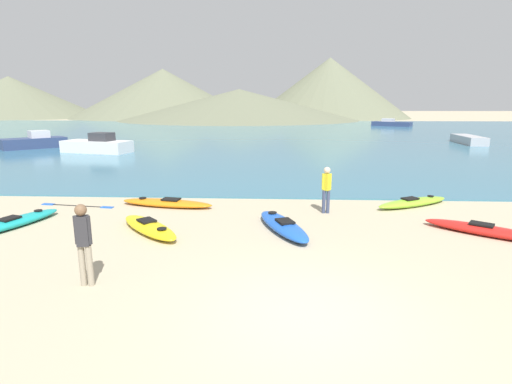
{
  "coord_description": "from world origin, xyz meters",
  "views": [
    {
      "loc": [
        -0.6,
        -6.37,
        3.59
      ],
      "look_at": [
        -1.28,
        7.53,
        0.5
      ],
      "focal_mm": 28.0,
      "sensor_mm": 36.0,
      "label": 1
    }
  ],
  "objects_px": {
    "person_near_foreground": "(84,240)",
    "moored_boat_0": "(468,140)",
    "kayak_on_sand_1": "(283,225)",
    "kayak_on_sand_4": "(149,227)",
    "moored_boat_1": "(391,123)",
    "moored_boat_2": "(97,145)",
    "loose_paddle": "(77,206)",
    "moored_boat_3": "(34,142)",
    "kayak_on_sand_0": "(488,231)",
    "kayak_on_sand_3": "(413,202)",
    "kayak_on_sand_5": "(14,222)",
    "person_near_waterline": "(326,187)",
    "kayak_on_sand_2": "(167,203)"
  },
  "relations": [
    {
      "from": "kayak_on_sand_3",
      "to": "loose_paddle",
      "type": "height_order",
      "value": "kayak_on_sand_3"
    },
    {
      "from": "loose_paddle",
      "to": "kayak_on_sand_3",
      "type": "bearing_deg",
      "value": 2.84
    },
    {
      "from": "moored_boat_0",
      "to": "kayak_on_sand_0",
      "type": "bearing_deg",
      "value": -113.69
    },
    {
      "from": "kayak_on_sand_1",
      "to": "kayak_on_sand_4",
      "type": "relative_size",
      "value": 1.19
    },
    {
      "from": "moored_boat_1",
      "to": "loose_paddle",
      "type": "distance_m",
      "value": 58.39
    },
    {
      "from": "moored_boat_0",
      "to": "moored_boat_2",
      "type": "xyz_separation_m",
      "value": [
        -30.56,
        -8.22,
        0.16
      ]
    },
    {
      "from": "kayak_on_sand_3",
      "to": "kayak_on_sand_5",
      "type": "height_order",
      "value": "kayak_on_sand_5"
    },
    {
      "from": "kayak_on_sand_4",
      "to": "loose_paddle",
      "type": "distance_m",
      "value": 4.46
    },
    {
      "from": "person_near_foreground",
      "to": "moored_boat_0",
      "type": "relative_size",
      "value": 0.32
    },
    {
      "from": "kayak_on_sand_0",
      "to": "kayak_on_sand_1",
      "type": "xyz_separation_m",
      "value": [
        -5.69,
        0.15,
        0.02
      ]
    },
    {
      "from": "kayak_on_sand_4",
      "to": "moored_boat_2",
      "type": "distance_m",
      "value": 20.51
    },
    {
      "from": "kayak_on_sand_1",
      "to": "person_near_foreground",
      "type": "bearing_deg",
      "value": -136.8
    },
    {
      "from": "kayak_on_sand_5",
      "to": "person_near_foreground",
      "type": "relative_size",
      "value": 1.86
    },
    {
      "from": "kayak_on_sand_4",
      "to": "moored_boat_3",
      "type": "relative_size",
      "value": 0.56
    },
    {
      "from": "moored_boat_1",
      "to": "moored_boat_2",
      "type": "height_order",
      "value": "moored_boat_2"
    },
    {
      "from": "person_near_waterline",
      "to": "moored_boat_0",
      "type": "distance_m",
      "value": 28.74
    },
    {
      "from": "kayak_on_sand_2",
      "to": "person_near_waterline",
      "type": "distance_m",
      "value": 5.64
    },
    {
      "from": "kayak_on_sand_0",
      "to": "moored_boat_3",
      "type": "distance_m",
      "value": 32.82
    },
    {
      "from": "kayak_on_sand_4",
      "to": "loose_paddle",
      "type": "bearing_deg",
      "value": 141.58
    },
    {
      "from": "moored_boat_0",
      "to": "moored_boat_1",
      "type": "distance_m",
      "value": 28.9
    },
    {
      "from": "kayak_on_sand_0",
      "to": "kayak_on_sand_3",
      "type": "bearing_deg",
      "value": 107.22
    },
    {
      "from": "person_near_waterline",
      "to": "kayak_on_sand_4",
      "type": "bearing_deg",
      "value": -156.56
    },
    {
      "from": "kayak_on_sand_2",
      "to": "loose_paddle",
      "type": "xyz_separation_m",
      "value": [
        -3.23,
        -0.11,
        -0.11
      ]
    },
    {
      "from": "person_near_waterline",
      "to": "moored_boat_1",
      "type": "relative_size",
      "value": 0.25
    },
    {
      "from": "kayak_on_sand_4",
      "to": "kayak_on_sand_2",
      "type": "bearing_deg",
      "value": 95.35
    },
    {
      "from": "person_near_waterline",
      "to": "moored_boat_0",
      "type": "relative_size",
      "value": 0.29
    },
    {
      "from": "kayak_on_sand_1",
      "to": "loose_paddle",
      "type": "xyz_separation_m",
      "value": [
        -7.31,
        2.46,
        -0.14
      ]
    },
    {
      "from": "kayak_on_sand_3",
      "to": "person_near_waterline",
      "type": "bearing_deg",
      "value": -161.53
    },
    {
      "from": "person_near_foreground",
      "to": "moored_boat_3",
      "type": "height_order",
      "value": "person_near_foreground"
    },
    {
      "from": "kayak_on_sand_3",
      "to": "moored_boat_1",
      "type": "xyz_separation_m",
      "value": [
        13.63,
        51.86,
        0.34
      ]
    },
    {
      "from": "kayak_on_sand_1",
      "to": "person_near_waterline",
      "type": "relative_size",
      "value": 2.03
    },
    {
      "from": "person_near_foreground",
      "to": "loose_paddle",
      "type": "bearing_deg",
      "value": 118.1
    },
    {
      "from": "kayak_on_sand_2",
      "to": "kayak_on_sand_0",
      "type": "bearing_deg",
      "value": -15.54
    },
    {
      "from": "moored_boat_0",
      "to": "loose_paddle",
      "type": "height_order",
      "value": "moored_boat_0"
    },
    {
      "from": "moored_boat_3",
      "to": "loose_paddle",
      "type": "xyz_separation_m",
      "value": [
        12.51,
        -18.03,
        -0.53
      ]
    },
    {
      "from": "kayak_on_sand_0",
      "to": "person_near_waterline",
      "type": "relative_size",
      "value": 1.99
    },
    {
      "from": "person_near_waterline",
      "to": "moored_boat_0",
      "type": "bearing_deg",
      "value": 56.85
    },
    {
      "from": "kayak_on_sand_1",
      "to": "moored_boat_3",
      "type": "distance_m",
      "value": 28.52
    },
    {
      "from": "kayak_on_sand_1",
      "to": "kayak_on_sand_5",
      "type": "distance_m",
      "value": 7.99
    },
    {
      "from": "person_near_foreground",
      "to": "moored_boat_0",
      "type": "distance_m",
      "value": 36.56
    },
    {
      "from": "person_near_waterline",
      "to": "moored_boat_2",
      "type": "xyz_separation_m",
      "value": [
        -14.85,
        15.85,
        -0.32
      ]
    },
    {
      "from": "kayak_on_sand_3",
      "to": "person_near_waterline",
      "type": "distance_m",
      "value": 3.49
    },
    {
      "from": "kayak_on_sand_1",
      "to": "moored_boat_0",
      "type": "bearing_deg",
      "value": 56.58
    },
    {
      "from": "person_near_foreground",
      "to": "kayak_on_sand_0",
      "type": "bearing_deg",
      "value": 20.42
    },
    {
      "from": "moored_boat_0",
      "to": "moored_boat_3",
      "type": "relative_size",
      "value": 1.12
    },
    {
      "from": "kayak_on_sand_1",
      "to": "kayak_on_sand_5",
      "type": "xyz_separation_m",
      "value": [
        -7.99,
        -0.01,
        -0.02
      ]
    },
    {
      "from": "kayak_on_sand_0",
      "to": "kayak_on_sand_4",
      "type": "distance_m",
      "value": 9.51
    },
    {
      "from": "kayak_on_sand_3",
      "to": "moored_boat_3",
      "type": "height_order",
      "value": "moored_boat_3"
    },
    {
      "from": "kayak_on_sand_2",
      "to": "moored_boat_0",
      "type": "bearing_deg",
      "value": 47.81
    },
    {
      "from": "moored_boat_1",
      "to": "moored_boat_3",
      "type": "bearing_deg",
      "value": -137.94
    }
  ]
}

